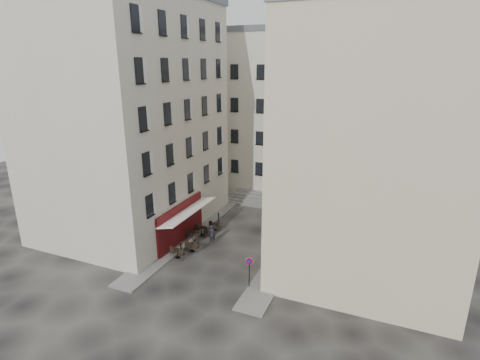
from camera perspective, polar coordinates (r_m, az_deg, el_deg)
The scene contains 18 objects.
ground at distance 30.77m, azimuth -2.67°, elevation -11.56°, with size 90.00×90.00×0.00m, color black.
sidewalk_left at distance 35.78m, azimuth -6.48°, elevation -7.19°, with size 2.00×22.00×0.12m, color slate.
sidewalk_right at distance 31.85m, azimuth 7.16°, elevation -10.49°, with size 2.00×18.00×0.12m, color slate.
building_left at distance 35.44m, azimuth -16.49°, elevation 9.28°, with size 12.20×16.20×20.60m.
building_right at distance 28.33m, azimuth 19.95°, elevation 5.00°, with size 12.20×14.20×18.60m.
building_back at distance 45.42m, azimuth 6.45°, elevation 10.25°, with size 18.20×10.20×18.60m.
cafe_storefront at distance 32.61m, azimuth -8.87°, elevation -6.33°, with size 1.74×7.30×3.50m.
stone_steps at distance 41.26m, azimuth 4.82°, elevation -3.21°, with size 9.00×3.15×0.80m.
bollard_near at distance 31.15m, azimuth -8.99°, elevation -10.28°, with size 0.12×0.12×0.98m.
bollard_mid at distance 33.84m, azimuth -5.88°, elevation -7.80°, with size 0.12×0.12×0.98m.
bollard_far at distance 36.67m, azimuth -3.27°, elevation -5.68°, with size 0.12×0.12×0.98m.
no_parking_sign at distance 26.08m, azimuth 1.42°, elevation -13.08°, with size 0.52×0.18×2.34m.
bistro_table_a at distance 30.69m, azimuth -9.49°, elevation -10.87°, with size 1.31×0.61×0.92m.
bistro_table_b at distance 31.53m, azimuth -7.31°, elevation -9.98°, with size 1.28×0.60×0.90m.
bistro_table_c at distance 33.27m, azimuth -7.19°, elevation -8.39°, with size 1.37×0.64×0.96m.
bistro_table_d at distance 34.10m, azimuth -5.84°, elevation -7.62°, with size 1.43×0.67×1.01m.
bistro_table_e at distance 35.09m, azimuth -3.80°, elevation -6.97°, with size 1.19×0.56×0.84m.
pedestrian at distance 32.65m, azimuth -4.30°, elevation -8.18°, with size 0.60×0.39×1.63m, color black.
Camera 1 is at (11.70, -24.25, 14.89)m, focal length 28.00 mm.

